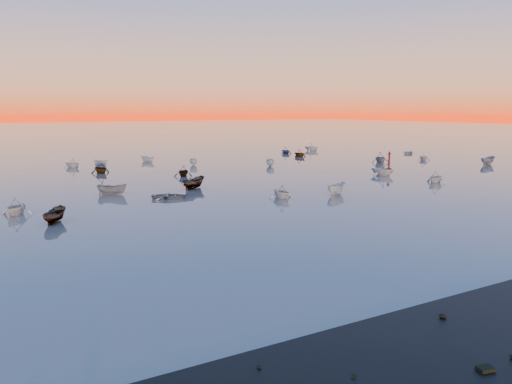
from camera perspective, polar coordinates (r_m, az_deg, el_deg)
ground at (r=124.72m, az=-16.32°, el=4.27°), size 600.00×600.00×0.00m
mud_lobes at (r=36.64m, az=24.85°, el=-8.12°), size 140.00×6.00×0.07m
moored_fleet at (r=80.02m, az=-8.34°, el=1.82°), size 124.00×58.00×1.20m
boat_near_left at (r=60.21m, az=-9.85°, el=-0.73°), size 3.46×4.49×1.04m
boat_near_center at (r=63.14m, az=9.14°, el=-0.24°), size 3.49×4.38×1.41m
boat_near_right at (r=59.64m, az=2.92°, el=-0.70°), size 3.67×1.68×1.28m
channel_marker at (r=90.88m, az=14.97°, el=3.34°), size 0.93×0.93×3.32m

